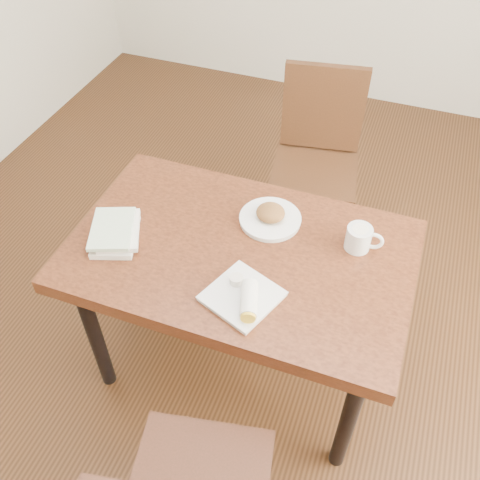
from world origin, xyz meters
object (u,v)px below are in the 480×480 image
(coffee_mug, at_px, (360,238))
(book_stack, at_px, (116,232))
(table, at_px, (240,265))
(chair_far, at_px, (318,151))
(plate_scone, at_px, (270,217))
(plate_burrito, at_px, (244,297))

(coffee_mug, height_order, book_stack, coffee_mug)
(table, height_order, chair_far, chair_far)
(plate_scone, relative_size, plate_burrito, 0.84)
(table, height_order, plate_scone, plate_scone)
(coffee_mug, bearing_deg, chair_far, 112.69)
(table, distance_m, book_stack, 0.47)
(table, relative_size, plate_burrito, 4.39)
(chair_far, relative_size, plate_burrito, 3.39)
(plate_burrito, bearing_deg, coffee_mug, 51.02)
(chair_far, bearing_deg, book_stack, -115.81)
(plate_scone, bearing_deg, book_stack, -150.86)
(plate_scone, height_order, plate_burrito, plate_scone)
(plate_burrito, bearing_deg, book_stack, 168.11)
(plate_scone, relative_size, coffee_mug, 1.73)
(table, height_order, book_stack, book_stack)
(coffee_mug, height_order, plate_burrito, coffee_mug)
(plate_scone, bearing_deg, chair_far, 89.43)
(plate_burrito, bearing_deg, chair_far, 91.46)
(coffee_mug, xyz_separation_m, plate_burrito, (-0.30, -0.37, -0.03))
(chair_far, relative_size, plate_scone, 4.05)
(plate_scone, bearing_deg, plate_burrito, -84.56)
(plate_scone, height_order, coffee_mug, coffee_mug)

